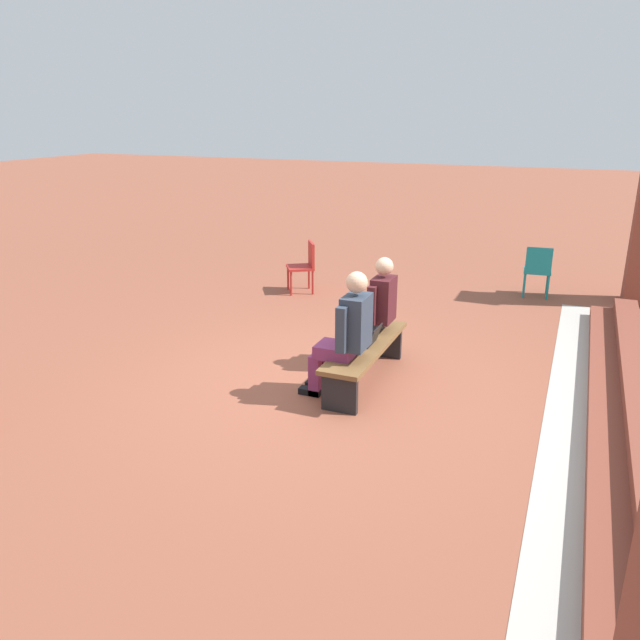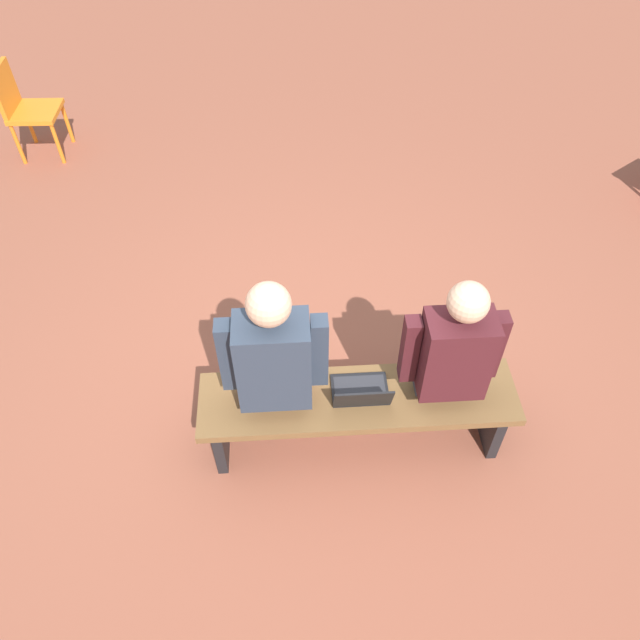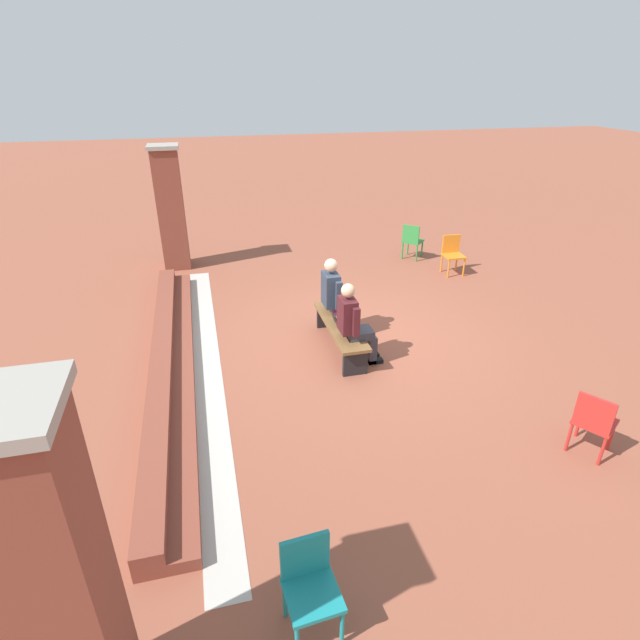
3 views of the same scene
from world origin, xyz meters
TOP-DOWN VIEW (x-y plane):
  - ground_plane at (0.00, 0.00)m, footprint 60.00×60.00m
  - concrete_strip at (-0.25, 2.51)m, footprint 7.93×0.40m
  - brick_steps at (-0.25, 3.06)m, footprint 7.13×0.60m
  - bench at (-0.25, 0.40)m, footprint 1.80×0.44m
  - person_student at (-0.73, 0.33)m, footprint 0.53×0.67m
  - person_adult at (0.21, 0.33)m, footprint 0.56×0.71m
  - laptop at (-0.26, 0.41)m, footprint 0.32×0.29m
  - plastic_chair_near_bench_left at (-3.33, -1.72)m, footprint 0.58×0.58m
  - plastic_chair_far_left at (-4.50, 1.87)m, footprint 0.45×0.45m

SIDE VIEW (x-z plane):
  - ground_plane at x=0.00m, z-range 0.00..0.00m
  - concrete_strip at x=-0.25m, z-range 0.00..0.01m
  - brick_steps at x=-0.25m, z-range -0.02..0.28m
  - bench at x=-0.25m, z-range 0.13..0.58m
  - plastic_chair_near_bench_left at x=-3.33m, z-range 0.06..0.90m
  - plastic_chair_far_left at x=-4.50m, z-range 0.06..0.90m
  - laptop at x=-0.26m, z-range 0.39..0.61m
  - person_student at x=-0.73m, z-range 0.05..1.37m
  - person_adult at x=0.21m, z-range 0.04..1.42m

